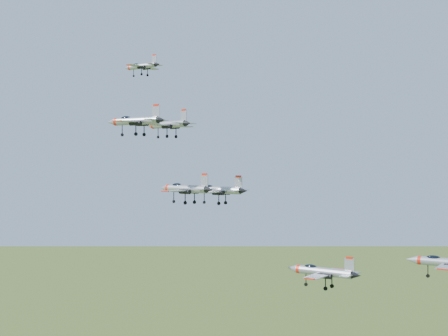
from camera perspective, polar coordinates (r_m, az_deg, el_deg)
The scene contains 7 objects.
jet_lead at distance 148.38m, azimuth -7.58°, elevation 9.22°, with size 11.23×9.27×3.00m.
jet_left_high at distance 122.18m, azimuth -5.20°, elevation 3.99°, with size 12.89×10.68×3.44m.
jet_right_high at distance 107.01m, azimuth -8.19°, elevation 4.29°, with size 12.42×10.38×3.32m.
jet_left_low at distance 124.36m, azimuth -0.68°, elevation -2.01°, with size 13.93×11.58×3.72m.
jet_right_low at distance 106.95m, azimuth -3.60°, elevation -1.88°, with size 12.59×10.37×3.37m.
jet_trail at distance 106.17m, azimuth 8.92°, elevation -9.31°, with size 13.55×11.20×3.62m.
jet_extra at distance 106.19m, azimuth 19.66°, elevation -8.11°, with size 13.22×11.03×3.53m.
Camera 1 is at (82.46, -89.54, 135.30)m, focal length 50.00 mm.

